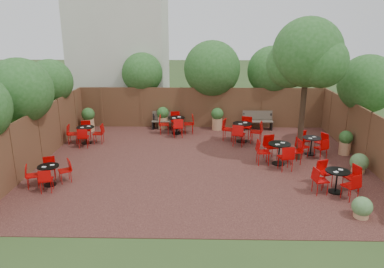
{
  "coord_description": "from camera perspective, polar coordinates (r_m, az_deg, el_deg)",
  "views": [
    {
      "loc": [
        -0.09,
        -12.75,
        5.02
      ],
      "look_at": [
        -0.38,
        0.5,
        1.0
      ],
      "focal_mm": 34.32,
      "sensor_mm": 36.0,
      "label": 1
    }
  ],
  "objects": [
    {
      "name": "park_bench_left",
      "position": [
        18.04,
        -4.07,
        2.16
      ],
      "size": [
        1.4,
        0.57,
        0.84
      ],
      "rotation": [
        0.0,
        0.0,
        -0.1
      ],
      "color": "brown",
      "rests_on": "courtyard_paving"
    },
    {
      "name": "bistro_tables",
      "position": [
        14.56,
        3.49,
        -1.41
      ],
      "size": [
        10.81,
        7.73,
        0.96
      ],
      "color": "black",
      "rests_on": "courtyard_paving"
    },
    {
      "name": "neighbour_building",
      "position": [
        21.24,
        -11.04,
        13.82
      ],
      "size": [
        5.0,
        4.0,
        8.0
      ],
      "primitive_type": "cube",
      "color": "beige",
      "rests_on": "ground"
    },
    {
      "name": "fence_left",
      "position": [
        14.62,
        -22.64,
        -0.43
      ],
      "size": [
        0.08,
        10.0,
        2.0
      ],
      "primitive_type": "cube",
      "color": "#4D311C",
      "rests_on": "ground"
    },
    {
      "name": "courtyard_paving",
      "position": [
        13.7,
        1.56,
        -4.58
      ],
      "size": [
        12.0,
        10.0,
        0.02
      ],
      "primitive_type": "cube",
      "color": "#331815",
      "rests_on": "ground"
    },
    {
      "name": "overhang_foliage",
      "position": [
        16.09,
        -1.71,
        8.64
      ],
      "size": [
        15.54,
        10.61,
        2.8
      ],
      "color": "#23571C",
      "rests_on": "ground"
    },
    {
      "name": "low_shrubs",
      "position": [
        12.16,
        26.5,
        -7.71
      ],
      "size": [
        1.79,
        4.2,
        0.68
      ],
      "color": "tan",
      "rests_on": "courtyard_paving"
    },
    {
      "name": "planters",
      "position": [
        17.17,
        -1.36,
        1.95
      ],
      "size": [
        11.66,
        4.16,
        1.13
      ],
      "color": "tan",
      "rests_on": "courtyard_paving"
    },
    {
      "name": "courtyard_tree",
      "position": [
        13.82,
        17.45,
        11.32
      ],
      "size": [
        2.66,
        2.56,
        5.24
      ],
      "rotation": [
        0.0,
        0.0,
        0.37
      ],
      "color": "black",
      "rests_on": "courtyard_paving"
    },
    {
      "name": "ground",
      "position": [
        13.7,
        1.56,
        -4.62
      ],
      "size": [
        80.0,
        80.0,
        0.0
      ],
      "primitive_type": "plane",
      "color": "#354F23",
      "rests_on": "ground"
    },
    {
      "name": "fence_right",
      "position": [
        14.69,
        25.7,
        -0.73
      ],
      "size": [
        0.08,
        10.0,
        2.0
      ],
      "primitive_type": "cube",
      "color": "#4D311C",
      "rests_on": "ground"
    },
    {
      "name": "park_bench_right",
      "position": [
        18.18,
        10.15,
        2.15
      ],
      "size": [
        1.46,
        0.48,
        0.9
      ],
      "rotation": [
        0.0,
        0.0,
        0.01
      ],
      "color": "brown",
      "rests_on": "courtyard_paving"
    },
    {
      "name": "fence_back",
      "position": [
        18.2,
        1.53,
        4.11
      ],
      "size": [
        12.0,
        0.08,
        2.0
      ],
      "primitive_type": "cube",
      "color": "#4D311C",
      "rests_on": "ground"
    }
  ]
}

